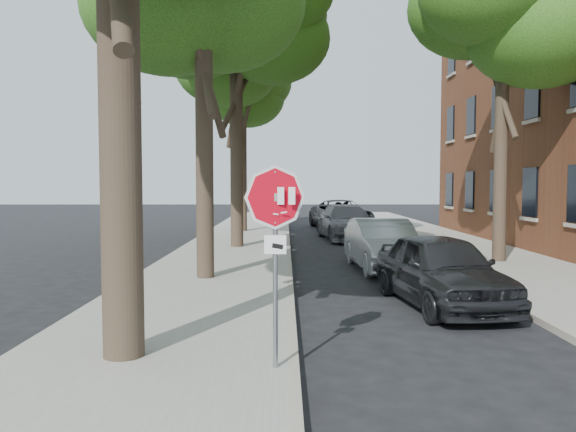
# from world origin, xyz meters

# --- Properties ---
(ground) EXTENTS (120.00, 120.00, 0.00)m
(ground) POSITION_xyz_m (0.00, 0.00, 0.00)
(ground) COLOR black
(ground) RESTS_ON ground
(sidewalk_left) EXTENTS (4.00, 55.00, 0.12)m
(sidewalk_left) POSITION_xyz_m (-2.50, 12.00, 0.06)
(sidewalk_left) COLOR gray
(sidewalk_left) RESTS_ON ground
(sidewalk_right) EXTENTS (4.00, 55.00, 0.12)m
(sidewalk_right) POSITION_xyz_m (6.00, 12.00, 0.06)
(sidewalk_right) COLOR gray
(sidewalk_right) RESTS_ON ground
(curb_left) EXTENTS (0.12, 55.00, 0.13)m
(curb_left) POSITION_xyz_m (-0.45, 12.00, 0.07)
(curb_left) COLOR #9E9384
(curb_left) RESTS_ON ground
(curb_right) EXTENTS (0.12, 55.00, 0.13)m
(curb_right) POSITION_xyz_m (3.95, 12.00, 0.07)
(curb_right) COLOR #9E9384
(curb_right) RESTS_ON ground
(stop_sign) EXTENTS (0.76, 0.34, 2.61)m
(stop_sign) POSITION_xyz_m (-0.70, -0.03, 1.95)
(stop_sign) COLOR gray
(stop_sign) RESTS_ON sidewalk_left
(tree_mid_b) EXTENTS (5.88, 5.46, 10.36)m
(tree_mid_b) POSITION_xyz_m (-2.42, 14.12, 8.00)
(tree_mid_b) COLOR black
(tree_mid_b) RESTS_ON sidewalk_left
(tree_far) EXTENTS (5.29, 4.91, 9.33)m
(tree_far) POSITION_xyz_m (-2.72, 21.11, 7.21)
(tree_far) COLOR black
(tree_far) RESTS_ON sidewalk_left
(tree_right) EXTENTS (5.29, 4.91, 9.33)m
(tree_right) POSITION_xyz_m (5.98, 10.11, 7.21)
(tree_right) COLOR black
(tree_right) RESTS_ON sidewalk_right
(car_a) EXTENTS (2.29, 4.55, 1.49)m
(car_a) POSITION_xyz_m (2.60, 4.16, 0.74)
(car_a) COLOR black
(car_a) RESTS_ON ground
(car_b) EXTENTS (1.81, 4.55, 1.47)m
(car_b) POSITION_xyz_m (2.23, 8.87, 0.74)
(car_b) COLOR #92949A
(car_b) RESTS_ON ground
(car_c) EXTENTS (2.66, 5.48, 1.54)m
(car_c) POSITION_xyz_m (2.15, 17.71, 0.77)
(car_c) COLOR #4D4D52
(car_c) RESTS_ON ground
(car_d) EXTENTS (3.41, 6.06, 1.60)m
(car_d) POSITION_xyz_m (2.46, 23.53, 0.80)
(car_d) COLOR black
(car_d) RESTS_ON ground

